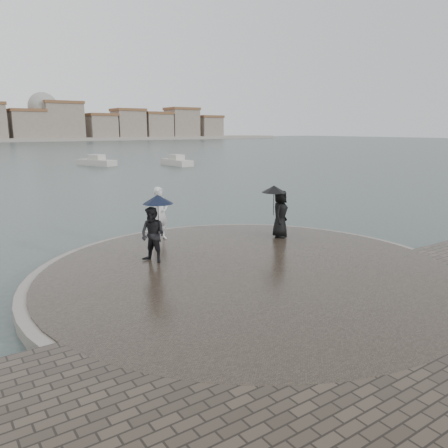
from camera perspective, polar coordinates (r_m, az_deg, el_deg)
ground at (r=10.56m, az=15.26°, el=-12.37°), size 400.00×400.00×0.00m
kerb_ring at (r=12.85m, az=3.31°, el=-6.66°), size 12.50×12.50×0.32m
quay_tip at (r=12.84m, az=3.31°, el=-6.57°), size 11.90×11.90×0.36m
statue at (r=16.01m, az=-8.36°, el=1.38°), size 0.78×0.59×1.94m
visitor_left at (r=13.31m, az=-9.15°, el=-0.40°), size 1.19×1.08×2.04m
visitor_right at (r=16.30m, az=7.19°, el=2.01°), size 1.23×1.04×1.95m
boats at (r=47.59m, az=-18.55°, el=6.93°), size 31.41×20.68×1.50m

